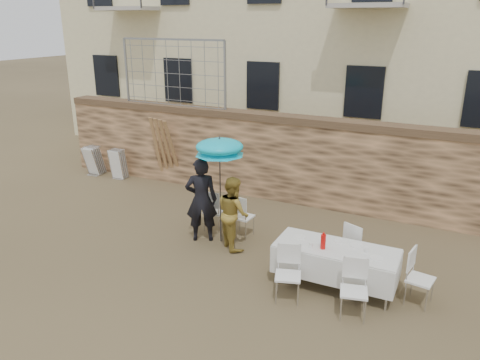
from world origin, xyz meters
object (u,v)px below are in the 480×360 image
at_px(umbrella, 220,150).
at_px(chair_stack_right, 121,163).
at_px(man_suit, 201,200).
at_px(table_chair_back, 357,246).
at_px(soda_bottle, 323,242).
at_px(chair_stack_left, 98,159).
at_px(table_chair_side, 421,278).
at_px(woman_dress, 233,213).
at_px(couple_chair_right, 243,215).
at_px(table_chair_front_left, 288,275).
at_px(couple_chair_left, 214,210).
at_px(banquet_table, 336,250).
at_px(table_chair_front_right, 354,290).

relative_size(umbrella, chair_stack_right, 2.33).
xyz_separation_m(man_suit, table_chair_back, (3.26, 0.19, -0.43)).
distance_m(soda_bottle, chair_stack_left, 8.73).
bearing_deg(table_chair_side, soda_bottle, 108.63).
xyz_separation_m(woman_dress, couple_chair_right, (-0.05, 0.55, -0.28)).
bearing_deg(table_chair_side, table_chair_back, 69.50).
relative_size(table_chair_side, chair_stack_left, 1.04).
height_order(man_suit, table_chair_front_left, man_suit).
xyz_separation_m(couple_chair_left, table_chair_back, (3.26, -0.36, 0.00)).
bearing_deg(chair_stack_right, banquet_table, -23.32).
xyz_separation_m(table_chair_back, chair_stack_right, (-7.56, 2.37, -0.02)).
bearing_deg(chair_stack_right, soda_bottle, -24.89).
height_order(table_chair_front_left, table_chair_front_right, same).
bearing_deg(table_chair_front_left, man_suit, 133.19).
xyz_separation_m(couple_chair_left, chair_stack_left, (-5.20, 2.01, -0.02)).
relative_size(man_suit, woman_dress, 1.20).
bearing_deg(table_chair_front_right, couple_chair_left, 138.26).
bearing_deg(soda_bottle, chair_stack_left, 157.60).
height_order(couple_chair_left, couple_chair_right, same).
relative_size(woman_dress, couple_chair_right, 1.59).
bearing_deg(couple_chair_left, chair_stack_right, -29.73).
bearing_deg(table_chair_front_left, couple_chair_left, 124.28).
relative_size(umbrella, chair_stack_left, 2.33).
relative_size(umbrella, couple_chair_right, 2.23).
height_order(umbrella, couple_chair_right, umbrella).
bearing_deg(umbrella, chair_stack_left, 156.24).
relative_size(couple_chair_right, table_chair_front_left, 1.00).
xyz_separation_m(man_suit, table_chair_side, (4.46, -0.51, -0.43)).
bearing_deg(table_chair_side, woman_dress, 91.98).
relative_size(woman_dress, chair_stack_left, 1.66).
bearing_deg(couple_chair_right, table_chair_back, 177.51).
height_order(table_chair_front_right, chair_stack_right, table_chair_front_right).
xyz_separation_m(table_chair_side, chair_stack_left, (-9.66, 3.07, -0.02)).
distance_m(soda_bottle, table_chair_front_left, 0.84).
xyz_separation_m(soda_bottle, table_chair_back, (0.40, 0.95, -0.43)).
xyz_separation_m(soda_bottle, chair_stack_right, (-7.16, 3.32, -0.45)).
bearing_deg(couple_chair_left, table_chair_back, 169.13).
bearing_deg(banquet_table, umbrella, 165.11).
height_order(table_chair_back, chair_stack_left, table_chair_back).
bearing_deg(table_chair_back, couple_chair_right, 15.53).
bearing_deg(soda_bottle, woman_dress, 160.25).
height_order(couple_chair_left, table_chair_side, same).
relative_size(man_suit, table_chair_front_left, 1.91).
distance_m(couple_chair_left, chair_stack_right, 4.75).
relative_size(couple_chair_left, table_chair_back, 1.00).
xyz_separation_m(table_chair_front_right, chair_stack_left, (-8.76, 3.92, -0.02)).
height_order(man_suit, couple_chair_right, man_suit).
bearing_deg(table_chair_side, table_chair_front_right, 143.12).
distance_m(couple_chair_left, soda_bottle, 3.17).
height_order(woman_dress, couple_chair_left, woman_dress).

